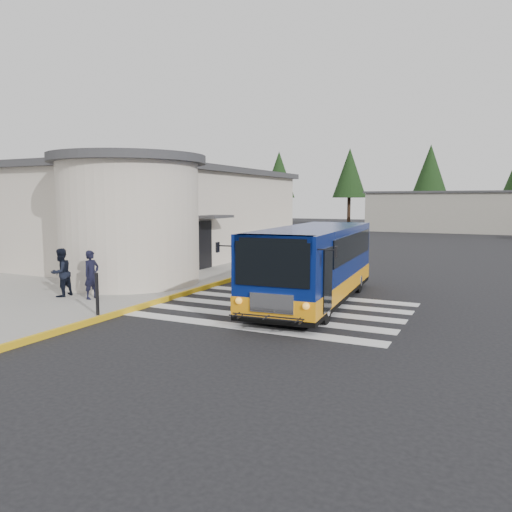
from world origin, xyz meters
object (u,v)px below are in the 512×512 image
at_px(transit_bus, 314,267).
at_px(pedestrian_a, 92,275).
at_px(bollard, 97,294).
at_px(pedestrian_b, 61,273).

relative_size(transit_bus, pedestrian_a, 5.64).
height_order(pedestrian_a, bollard, pedestrian_a).
bearing_deg(pedestrian_a, bollard, -128.11).
bearing_deg(bollard, transit_bus, 46.80).
bearing_deg(transit_bus, pedestrian_a, -157.53).
relative_size(pedestrian_a, pedestrian_b, 0.98).
distance_m(pedestrian_a, pedestrian_b, 1.18).
xyz_separation_m(transit_bus, pedestrian_a, (-6.36, -3.18, -0.24)).
relative_size(pedestrian_b, bollard, 1.35).
height_order(transit_bus, pedestrian_b, transit_bus).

